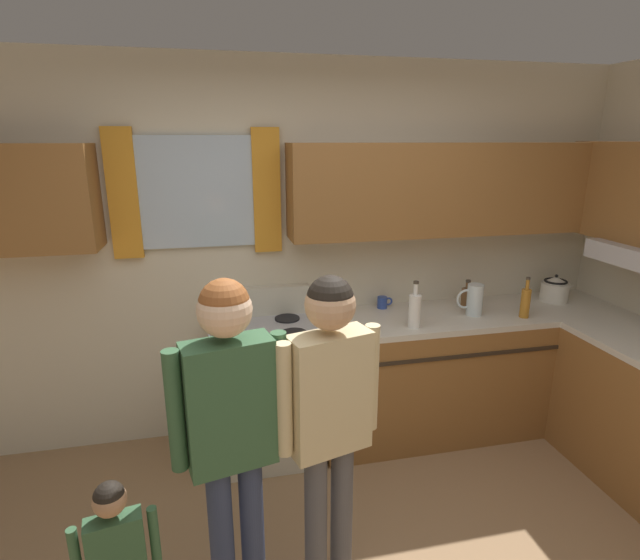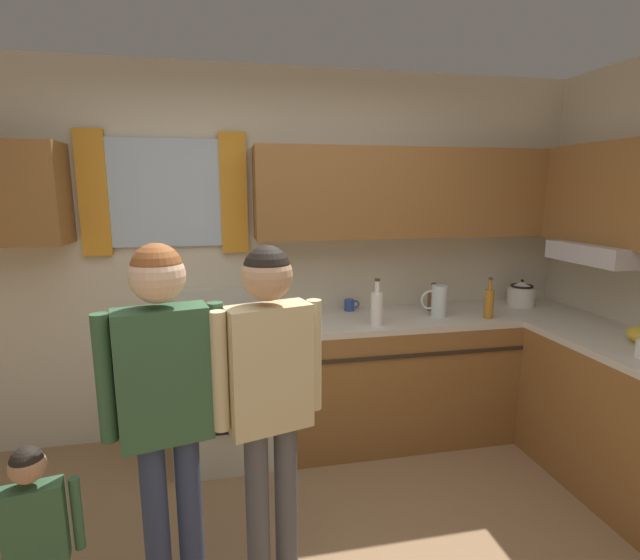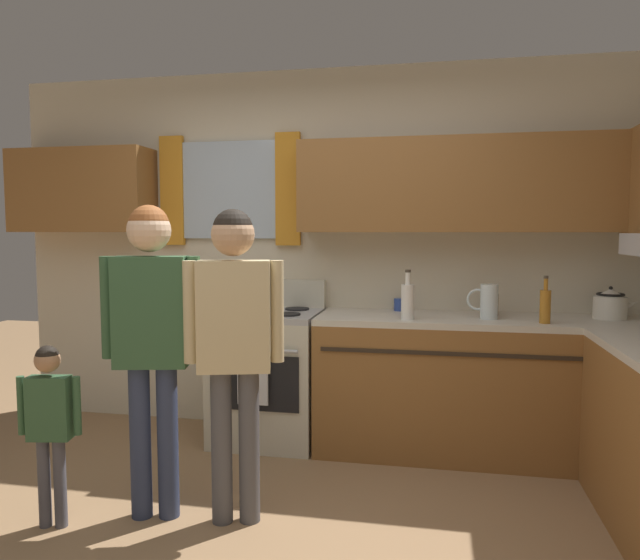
% 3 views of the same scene
% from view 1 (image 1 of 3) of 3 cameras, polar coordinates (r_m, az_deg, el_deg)
% --- Properties ---
extents(back_wall_unit, '(4.60, 0.42, 2.60)m').
position_cam_1_polar(back_wall_unit, '(3.38, -1.36, 5.58)').
color(back_wall_unit, beige).
rests_on(back_wall_unit, ground).
extents(kitchen_counter_run, '(2.21, 1.92, 0.90)m').
position_cam_1_polar(kitchen_counter_run, '(3.71, 23.37, -11.46)').
color(kitchen_counter_run, brown).
rests_on(kitchen_counter_run, ground).
extents(stove_oven, '(0.71, 0.67, 1.10)m').
position_cam_1_polar(stove_oven, '(3.41, -6.35, -12.37)').
color(stove_oven, beige).
rests_on(stove_oven, ground).
extents(bottle_squat_brown, '(0.08, 0.08, 0.21)m').
position_cam_1_polar(bottle_squat_brown, '(3.73, 16.70, -1.89)').
color(bottle_squat_brown, brown).
rests_on(bottle_squat_brown, kitchen_counter_run).
extents(bottle_oil_amber, '(0.06, 0.06, 0.29)m').
position_cam_1_polar(bottle_oil_amber, '(3.64, 22.74, -2.39)').
color(bottle_oil_amber, '#B27223').
rests_on(bottle_oil_amber, kitchen_counter_run).
extents(bottle_milk_white, '(0.08, 0.08, 0.31)m').
position_cam_1_polar(bottle_milk_white, '(3.24, 10.92, -3.43)').
color(bottle_milk_white, white).
rests_on(bottle_milk_white, kitchen_counter_run).
extents(mug_cobalt_blue, '(0.11, 0.07, 0.08)m').
position_cam_1_polar(mug_cobalt_blue, '(3.59, 7.31, -2.59)').
color(mug_cobalt_blue, '#2D479E').
rests_on(mug_cobalt_blue, kitchen_counter_run).
extents(stovetop_kettle, '(0.27, 0.20, 0.21)m').
position_cam_1_polar(stovetop_kettle, '(4.11, 25.62, -0.92)').
color(stovetop_kettle, silver).
rests_on(stovetop_kettle, kitchen_counter_run).
extents(water_pitcher, '(0.19, 0.11, 0.22)m').
position_cam_1_polar(water_pitcher, '(3.57, 17.42, -2.19)').
color(water_pitcher, silver).
rests_on(water_pitcher, kitchen_counter_run).
extents(adult_holding_child, '(0.48, 0.22, 1.58)m').
position_cam_1_polar(adult_holding_child, '(2.10, -10.33, -15.41)').
color(adult_holding_child, '#2D3856').
rests_on(adult_holding_child, ground).
extents(adult_in_plaid, '(0.47, 0.24, 1.56)m').
position_cam_1_polar(adult_in_plaid, '(2.18, 1.12, -14.30)').
color(adult_in_plaid, '#4C4C51').
rests_on(adult_in_plaid, ground).
extents(small_child, '(0.31, 0.12, 0.90)m').
position_cam_1_polar(small_child, '(2.25, -22.40, -27.82)').
color(small_child, '#4C4C56').
rests_on(small_child, ground).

